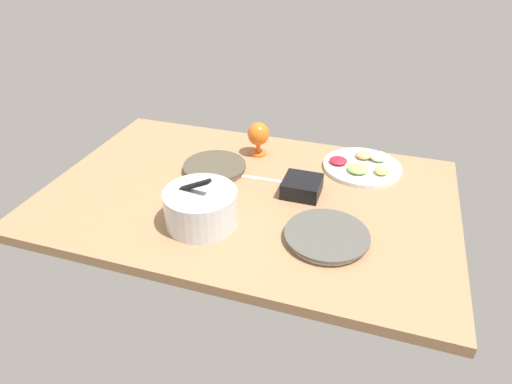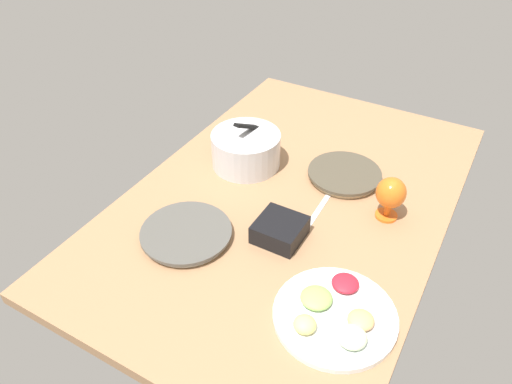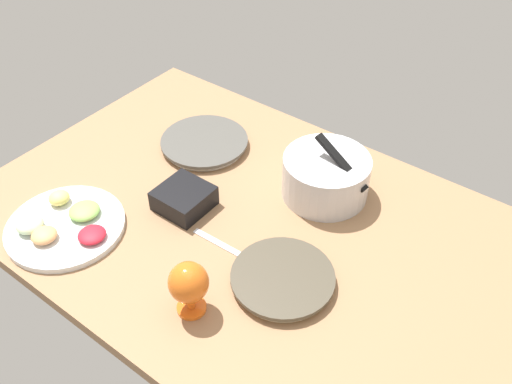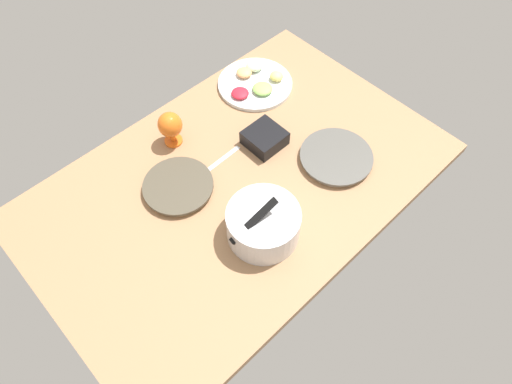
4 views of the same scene
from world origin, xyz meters
TOP-DOWN VIEW (x-y plane):
  - ground_plane at (0.00, 0.00)cm, footprint 160.00×104.00cm
  - dinner_plate_left at (-35.09, 19.59)cm, footprint 29.12×29.12cm
  - dinner_plate_right at (19.20, -12.51)cm, footprint 26.93×26.93cm
  - mixing_bowl at (9.34, 23.62)cm, footprint 26.96×25.87cm
  - fruit_platter at (-41.29, -33.62)cm, footprint 33.41×33.41cm
  - hurricane_glass_orange at (5.94, -32.69)cm, footprint 9.80×9.80cm
  - square_bowl_black at (-20.49, -6.24)cm, footprint 14.52×14.52cm
  - fork_by_right_plate at (-2.38, -11.79)cm, footprint 18.04×2.24cm

SIDE VIEW (x-z plane):
  - ground_plane at x=0.00cm, z-range -4.00..0.00cm
  - fork_by_right_plate at x=-2.38cm, z-range 0.00..0.60cm
  - dinner_plate_left at x=-35.09cm, z-range 0.06..2.85cm
  - dinner_plate_right at x=19.20cm, z-range 0.06..3.05cm
  - fruit_platter at x=-41.29cm, z-range -1.13..4.41cm
  - square_bowl_black at x=-20.49cm, z-range 0.36..6.78cm
  - mixing_bowl at x=9.34cm, z-range -2.67..16.83cm
  - hurricane_glass_orange at x=5.94cm, z-range 1.87..17.31cm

